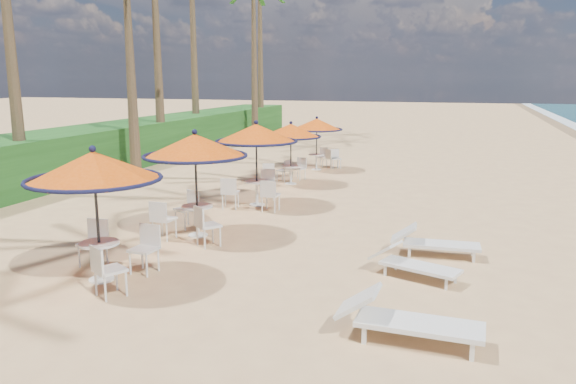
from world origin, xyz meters
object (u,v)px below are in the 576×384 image
station_1 (194,159)px  station_0 (97,183)px  lounger_far (432,242)px  lounger_near (404,319)px  lounger_mid (411,263)px  station_3 (290,138)px  station_4 (319,131)px  station_2 (256,144)px

station_1 → station_0: bearing=-95.6°
station_0 → lounger_far: bearing=29.8°
lounger_near → lounger_far: bearing=90.1°
lounger_mid → lounger_far: size_ratio=0.97×
lounger_near → station_1: bearing=144.9°
station_0 → station_3: 10.52m
station_1 → lounger_far: (5.60, 0.13, -1.59)m
station_4 → station_3: bearing=-93.4°
station_0 → lounger_near: (5.76, -0.88, -1.54)m
station_2 → station_4: 7.11m
lounger_near → lounger_mid: lounger_near is taller
lounger_near → lounger_mid: 2.78m
station_1 → station_2: station_1 is taller
station_4 → lounger_near: 15.74m
lounger_mid → station_1: bearing=-174.2°
lounger_far → lounger_near: bearing=-95.0°
station_1 → lounger_mid: 5.70m
station_0 → lounger_near: bearing=-8.7°
station_1 → station_3: 7.25m
station_2 → lounger_far: bearing=-32.9°
station_3 → station_4: (0.20, 3.45, -0.03)m
station_4 → station_1: bearing=-91.9°
station_1 → lounger_far: station_1 is taller
station_2 → lounger_mid: size_ratio=1.40×
lounger_near → lounger_far: 4.28m
station_2 → station_4: size_ratio=1.15×
station_2 → lounger_near: bearing=-56.1°
station_1 → lounger_mid: bearing=-14.5°
station_1 → station_2: (0.24, 3.59, -0.03)m
station_0 → lounger_near: station_0 is taller
station_2 → lounger_near: 9.44m
station_1 → station_4: station_1 is taller
station_3 → lounger_mid: size_ratio=1.24×
lounger_mid → lounger_far: bearing=98.7°
station_0 → station_3: (0.47, 10.51, -0.23)m
station_3 → station_4: size_ratio=1.02×
station_1 → lounger_near: bearing=-37.3°
station_1 → lounger_far: 5.82m
station_0 → station_1: (0.32, 3.26, 0.01)m
lounger_far → station_1: bearing=178.4°
station_2 → lounger_near: station_2 is taller
station_4 → lounger_far: bearing=-63.6°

